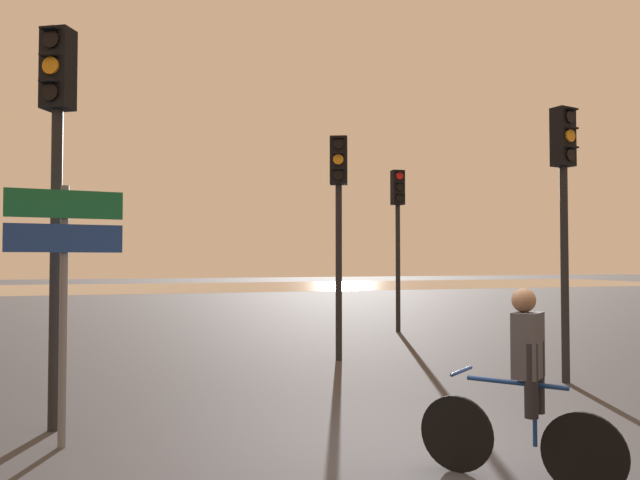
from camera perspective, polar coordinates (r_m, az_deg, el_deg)
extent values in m
plane|color=#333338|center=(6.20, 10.49, -19.22)|extent=(120.00, 120.00, 0.00)
cube|color=#9E937F|center=(43.48, -14.27, -4.23)|extent=(80.00, 16.00, 0.01)
cylinder|color=black|center=(11.59, 1.73, -2.94)|extent=(0.12, 0.12, 3.26)
cube|color=black|center=(11.74, 1.72, 7.27)|extent=(0.39, 0.34, 0.90)
cylinder|color=black|center=(11.66, 1.68, 8.79)|extent=(0.19, 0.10, 0.19)
cube|color=black|center=(11.66, 1.67, 9.34)|extent=(0.22, 0.18, 0.02)
cylinder|color=orange|center=(11.61, 1.68, 7.38)|extent=(0.19, 0.10, 0.19)
cube|color=black|center=(11.60, 1.68, 7.93)|extent=(0.22, 0.18, 0.02)
cylinder|color=black|center=(11.56, 1.68, 5.96)|extent=(0.19, 0.10, 0.19)
cube|color=black|center=(11.56, 1.68, 6.51)|extent=(0.22, 0.18, 0.02)
cylinder|color=black|center=(10.18, 21.46, -2.91)|extent=(0.12, 0.12, 3.29)
cube|color=black|center=(10.35, 21.32, 8.75)|extent=(0.36, 0.30, 0.90)
cylinder|color=black|center=(10.33, 21.90, 10.42)|extent=(0.19, 0.07, 0.19)
cube|color=black|center=(10.34, 21.98, 11.04)|extent=(0.21, 0.16, 0.02)
cylinder|color=orange|center=(10.27, 21.92, 8.84)|extent=(0.19, 0.07, 0.19)
cube|color=black|center=(10.28, 22.00, 9.46)|extent=(0.21, 0.16, 0.02)
cylinder|color=black|center=(10.22, 21.94, 7.24)|extent=(0.19, 0.07, 0.19)
cube|color=black|center=(10.23, 22.02, 7.86)|extent=(0.21, 0.16, 0.02)
cylinder|color=black|center=(7.43, -23.04, -2.43)|extent=(0.12, 0.12, 3.52)
cube|color=black|center=(7.72, -22.82, 14.19)|extent=(0.40, 0.37, 0.90)
cylinder|color=black|center=(7.70, -23.38, 16.50)|extent=(0.18, 0.12, 0.19)
cube|color=black|center=(7.72, -23.46, 17.31)|extent=(0.22, 0.20, 0.02)
cylinder|color=orange|center=(7.62, -23.41, 14.42)|extent=(0.18, 0.12, 0.19)
cube|color=black|center=(7.63, -23.49, 15.25)|extent=(0.22, 0.20, 0.02)
cylinder|color=black|center=(7.54, -23.44, 12.31)|extent=(0.18, 0.12, 0.19)
cube|color=black|center=(7.55, -23.52, 13.15)|extent=(0.22, 0.20, 0.02)
cylinder|color=black|center=(16.27, 7.14, -2.57)|extent=(0.12, 0.12, 3.29)
cube|color=black|center=(16.38, 7.11, 4.78)|extent=(0.33, 0.26, 0.90)
cylinder|color=red|center=(16.29, 7.29, 5.84)|extent=(0.19, 0.04, 0.19)
cube|color=black|center=(16.29, 7.31, 6.24)|extent=(0.20, 0.13, 0.02)
cylinder|color=black|center=(16.26, 7.29, 4.83)|extent=(0.19, 0.04, 0.19)
cube|color=black|center=(16.25, 7.32, 5.22)|extent=(0.20, 0.13, 0.02)
cylinder|color=black|center=(16.23, 7.30, 3.81)|extent=(0.19, 0.04, 0.19)
cube|color=black|center=(16.22, 7.32, 4.21)|extent=(0.20, 0.13, 0.02)
cylinder|color=slate|center=(6.75, -22.42, -6.41)|extent=(0.08, 0.08, 2.60)
cube|color=#116038|center=(6.70, -22.27, 3.05)|extent=(1.09, 0.17, 0.28)
cube|color=navy|center=(6.68, -22.31, 0.15)|extent=(1.09, 0.17, 0.28)
cylinder|color=black|center=(5.85, 12.38, -16.90)|extent=(0.44, 0.54, 0.66)
cylinder|color=black|center=(5.57, 23.00, -17.59)|extent=(0.44, 0.54, 0.66)
cylinder|color=navy|center=(5.57, 17.49, -12.35)|extent=(0.55, 0.68, 0.04)
cylinder|color=navy|center=(5.58, 19.04, -14.68)|extent=(0.04, 0.04, 0.55)
cylinder|color=navy|center=(5.71, 12.82, -11.61)|extent=(0.38, 0.31, 0.03)
cylinder|color=black|center=(5.62, 19.28, -11.72)|extent=(0.11, 0.11, 0.60)
cylinder|color=black|center=(5.43, 18.74, -12.08)|extent=(0.11, 0.11, 0.60)
cube|color=#3F3F47|center=(5.50, 18.47, -9.11)|extent=(0.36, 0.34, 0.54)
sphere|color=#846047|center=(5.47, 18.13, -5.25)|extent=(0.20, 0.20, 0.20)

